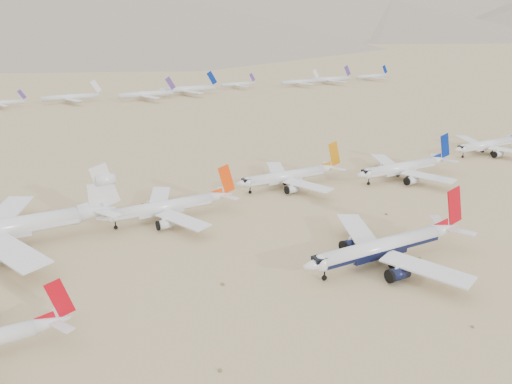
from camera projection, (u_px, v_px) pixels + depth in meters
ground at (354, 282)px, 127.67m from camera, size 7000.00×7000.00×0.00m
main_airliner at (387, 246)px, 135.88m from camera, size 52.19×50.97×18.42m
row2_navy_widebody at (405, 167)px, 205.99m from camera, size 47.27×46.22×16.82m
row2_gold_tail at (290, 176)px, 196.17m from camera, size 44.92×43.93×15.99m
row2_orange_tail at (169, 206)px, 165.00m from camera, size 45.22×44.24×16.13m
row2_white_trijet at (9, 227)px, 144.73m from camera, size 61.75×60.35×21.88m
row2_blue_far at (489, 145)px, 242.73m from camera, size 44.73×43.73×15.89m
distant_storage_row at (126, 94)px, 394.69m from camera, size 566.74×64.49×16.34m
foothills at (248, 11)px, 1251.20m from camera, size 4637.50×1395.00×155.00m
desert_scrub at (307, 377)px, 93.90m from camera, size 206.06×121.67×0.63m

